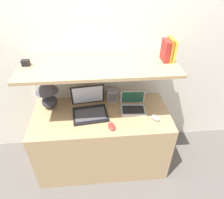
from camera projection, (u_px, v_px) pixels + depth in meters
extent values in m
plane|color=#56514C|center=(105.00, 183.00, 2.12)|extent=(12.00, 12.00, 0.00)
cube|color=silver|center=(98.00, 51.00, 1.96)|extent=(6.00, 0.05, 2.40)
cube|color=tan|center=(102.00, 139.00, 2.16)|extent=(1.34, 0.62, 0.70)
cube|color=silver|center=(100.00, 103.00, 2.28)|extent=(1.34, 0.04, 1.19)
cube|color=tan|center=(99.00, 64.00, 1.72)|extent=(1.34, 0.56, 0.03)
ellipsoid|color=#2D2D33|center=(50.00, 102.00, 2.01)|extent=(0.15, 0.15, 0.13)
cylinder|color=tan|center=(48.00, 94.00, 1.95)|extent=(0.02, 0.02, 0.06)
cone|color=#4C4C51|center=(46.00, 86.00, 1.90)|extent=(0.22, 0.22, 0.12)
cube|color=black|center=(90.00, 114.00, 1.94)|extent=(0.36, 0.29, 0.02)
cube|color=#47474C|center=(90.00, 114.00, 1.92)|extent=(0.31, 0.21, 0.00)
cube|color=black|center=(88.00, 95.00, 1.99)|extent=(0.33, 0.09, 0.24)
cube|color=white|center=(88.00, 95.00, 1.98)|extent=(0.30, 0.08, 0.21)
cube|color=silver|center=(133.00, 110.00, 1.99)|extent=(0.26, 0.19, 0.02)
cube|color=#232326|center=(133.00, 110.00, 1.98)|extent=(0.22, 0.14, 0.00)
cube|color=silver|center=(133.00, 97.00, 2.02)|extent=(0.24, 0.05, 0.16)
cube|color=#235138|center=(133.00, 97.00, 2.02)|extent=(0.22, 0.04, 0.14)
ellipsoid|color=red|center=(112.00, 126.00, 1.79)|extent=(0.08, 0.11, 0.03)
ellipsoid|color=#99999E|center=(156.00, 118.00, 1.89)|extent=(0.10, 0.11, 0.03)
cube|color=gray|center=(112.00, 95.00, 2.11)|extent=(0.11, 0.09, 0.13)
cube|color=#59595B|center=(113.00, 97.00, 2.07)|extent=(0.08, 0.00, 0.09)
cube|color=gold|center=(173.00, 50.00, 1.70)|extent=(0.02, 0.14, 0.19)
cube|color=orange|center=(170.00, 49.00, 1.69)|extent=(0.02, 0.14, 0.20)
cube|color=#A82823|center=(165.00, 51.00, 1.70)|extent=(0.04, 0.14, 0.18)
cube|color=black|center=(26.00, 63.00, 1.65)|extent=(0.06, 0.05, 0.05)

